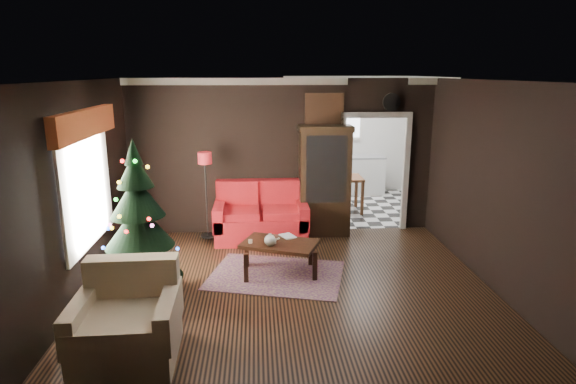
{
  "coord_description": "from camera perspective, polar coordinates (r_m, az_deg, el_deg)",
  "views": [
    {
      "loc": [
        -0.47,
        -6.07,
        2.92
      ],
      "look_at": [
        0.0,
        0.9,
        1.15
      ],
      "focal_mm": 29.9,
      "sensor_mm": 36.0,
      "label": 1
    }
  ],
  "objects": [
    {
      "name": "floor",
      "position": [
        6.75,
        0.52,
        -11.41
      ],
      "size": [
        5.5,
        5.5,
        0.0
      ],
      "primitive_type": "plane",
      "color": "black",
      "rests_on": "ground"
    },
    {
      "name": "ceiling",
      "position": [
        6.08,
        0.58,
        13.1
      ],
      "size": [
        5.5,
        5.5,
        0.0
      ],
      "primitive_type": "plane",
      "rotation": [
        3.14,
        0.0,
        0.0
      ],
      "color": "white",
      "rests_on": "ground"
    },
    {
      "name": "wall_back",
      "position": [
        8.71,
        -0.71,
        4.17
      ],
      "size": [
        5.5,
        0.0,
        5.5
      ],
      "primitive_type": "plane",
      "rotation": [
        1.57,
        0.0,
        0.0
      ],
      "color": "black",
      "rests_on": "ground"
    },
    {
      "name": "wall_front",
      "position": [
        3.9,
        3.39,
        -8.7
      ],
      "size": [
        5.5,
        0.0,
        5.5
      ],
      "primitive_type": "plane",
      "rotation": [
        -1.57,
        0.0,
        0.0
      ],
      "color": "black",
      "rests_on": "ground"
    },
    {
      "name": "wall_left",
      "position": [
        6.66,
        -23.78,
        -0.2
      ],
      "size": [
        0.0,
        5.5,
        5.5
      ],
      "primitive_type": "plane",
      "rotation": [
        1.57,
        0.0,
        1.57
      ],
      "color": "black",
      "rests_on": "ground"
    },
    {
      "name": "wall_right",
      "position": [
        7.03,
        23.5,
        0.55
      ],
      "size": [
        0.0,
        5.5,
        5.5
      ],
      "primitive_type": "plane",
      "rotation": [
        1.57,
        0.0,
        -1.57
      ],
      "color": "black",
      "rests_on": "ground"
    },
    {
      "name": "doorway",
      "position": [
        9.03,
        10.14,
        2.05
      ],
      "size": [
        1.1,
        0.1,
        2.1
      ],
      "primitive_type": null,
      "color": "silver",
      "rests_on": "ground"
    },
    {
      "name": "left_window",
      "position": [
        6.81,
        -22.95,
        0.63
      ],
      "size": [
        0.05,
        1.6,
        1.4
      ],
      "primitive_type": "cube",
      "color": "white",
      "rests_on": "wall_left"
    },
    {
      "name": "valance",
      "position": [
        6.66,
        -22.98,
        7.52
      ],
      "size": [
        0.12,
        2.1,
        0.35
      ],
      "primitive_type": "cube",
      "color": "#A84724",
      "rests_on": "wall_left"
    },
    {
      "name": "kitchen_floor",
      "position": [
        10.7,
        8.0,
        -1.75
      ],
      "size": [
        3.0,
        3.0,
        0.0
      ],
      "primitive_type": "plane",
      "color": "white",
      "rests_on": "ground"
    },
    {
      "name": "kitchen_window",
      "position": [
        11.78,
        6.85,
        8.18
      ],
      "size": [
        0.7,
        0.06,
        0.7
      ],
      "primitive_type": "cube",
      "color": "white",
      "rests_on": "ground"
    },
    {
      "name": "rug",
      "position": [
        7.15,
        -1.41,
        -9.84
      ],
      "size": [
        2.18,
        1.81,
        0.01
      ],
      "primitive_type": "cube",
      "rotation": [
        0.0,
        0.0,
        -0.25
      ],
      "color": "#3E2C36",
      "rests_on": "ground"
    },
    {
      "name": "loveseat",
      "position": [
        8.47,
        -3.23,
        -2.4
      ],
      "size": [
        1.7,
        0.9,
        1.0
      ],
      "primitive_type": null,
      "color": "maroon",
      "rests_on": "ground"
    },
    {
      "name": "curio_cabinet",
      "position": [
        8.65,
        4.35,
        1.02
      ],
      "size": [
        0.9,
        0.45,
        1.9
      ],
      "primitive_type": null,
      "color": "black",
      "rests_on": "ground"
    },
    {
      "name": "floor_lamp",
      "position": [
        8.4,
        -9.69,
        -0.38
      ],
      "size": [
        0.25,
        0.25,
        1.51
      ],
      "primitive_type": null,
      "rotation": [
        0.0,
        0.0,
        0.0
      ],
      "color": "black",
      "rests_on": "ground"
    },
    {
      "name": "christmas_tree",
      "position": [
        6.42,
        -17.33,
        -3.36
      ],
      "size": [
        1.27,
        1.27,
        2.0
      ],
      "primitive_type": null,
      "rotation": [
        0.0,
        0.0,
        -0.24
      ],
      "color": "black",
      "rests_on": "ground"
    },
    {
      "name": "armchair",
      "position": [
        5.31,
        -18.68,
        -14.18
      ],
      "size": [
        1.06,
        1.06,
        1.05
      ],
      "primitive_type": null,
      "rotation": [
        0.0,
        0.0,
        0.02
      ],
      "color": "tan",
      "rests_on": "ground"
    },
    {
      "name": "coffee_table",
      "position": [
        7.12,
        -1.0,
        -7.81
      ],
      "size": [
        1.22,
        0.99,
        0.48
      ],
      "primitive_type": null,
      "rotation": [
        0.0,
        0.0,
        -0.39
      ],
      "color": "black",
      "rests_on": "rug"
    },
    {
      "name": "teapot",
      "position": [
        6.87,
        -2.15,
        -5.72
      ],
      "size": [
        0.25,
        0.25,
        0.18
      ],
      "primitive_type": null,
      "rotation": [
        0.0,
        0.0,
        -0.42
      ],
      "color": "silver",
      "rests_on": "coffee_table"
    },
    {
      "name": "cup_a",
      "position": [
        7.01,
        -4.5,
        -5.87
      ],
      "size": [
        0.07,
        0.07,
        0.05
      ],
      "primitive_type": "cylinder",
      "rotation": [
        0.0,
        0.0,
        0.12
      ],
      "color": "beige",
      "rests_on": "coffee_table"
    },
    {
      "name": "cup_b",
      "position": [
        6.98,
        -1.7,
        -5.89
      ],
      "size": [
        0.08,
        0.08,
        0.06
      ],
      "primitive_type": "cylinder",
      "rotation": [
        0.0,
        0.0,
        -0.11
      ],
      "color": "silver",
      "rests_on": "coffee_table"
    },
    {
      "name": "book",
      "position": [
        7.17,
        -0.69,
        -4.51
      ],
      "size": [
        0.18,
        0.09,
        0.25
      ],
      "primitive_type": "imported",
      "rotation": [
        0.0,
        0.0,
        0.43
      ],
      "color": "#87705D",
      "rests_on": "coffee_table"
    },
    {
      "name": "wall_clock",
      "position": [
        8.87,
        12.19,
        10.42
      ],
      "size": [
        0.32,
        0.32,
        0.06
      ],
      "primitive_type": "cylinder",
      "color": "silver",
      "rests_on": "wall_back"
    },
    {
      "name": "painting",
      "position": [
        8.63,
        4.34,
        9.73
      ],
      "size": [
        0.62,
        0.05,
        0.52
      ],
      "primitive_type": "cube",
      "color": "tan",
      "rests_on": "wall_back"
    },
    {
      "name": "kitchen_counter",
      "position": [
        11.73,
        6.89,
        1.97
      ],
      "size": [
        1.8,
        0.6,
        0.9
      ],
      "primitive_type": "cube",
      "color": "white",
      "rests_on": "ground"
    },
    {
      "name": "kitchen_table",
      "position": [
        10.26,
        6.76,
        -0.24
      ],
      "size": [
        0.7,
        0.7,
        0.75
      ],
      "primitive_type": null,
      "color": "#533218",
      "rests_on": "ground"
    }
  ]
}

